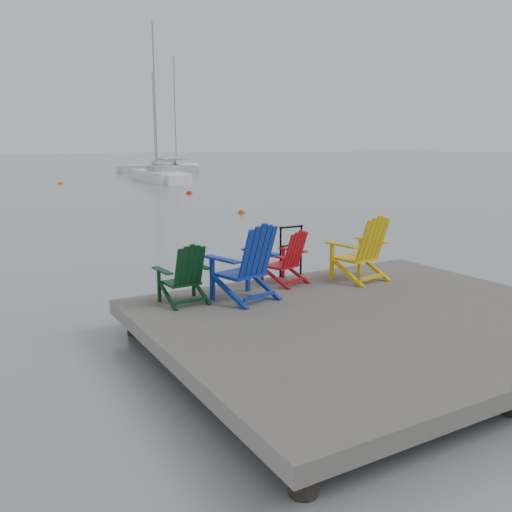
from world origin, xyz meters
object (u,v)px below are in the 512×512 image
chair_blue (247,262)px  buoy_c (189,194)px  chair_red (287,257)px  chair_yellow (363,248)px  sailboat_far (160,169)px  sailboat_near (159,177)px  buoy_d (61,184)px  handrail (291,246)px  chair_green (185,273)px  sailboat_mid (175,168)px  buoy_a (242,213)px

chair_blue → buoy_c: bearing=55.0°
chair_red → chair_yellow: 1.34m
chair_yellow → sailboat_far: sailboat_far is taller
chair_blue → sailboat_near: bearing=58.0°
chair_red → buoy_d: bearing=67.0°
handrail → chair_blue: bearing=-145.4°
buoy_c → buoy_d: size_ratio=0.96×
chair_green → chair_yellow: bearing=-6.8°
chair_yellow → chair_green: bearing=168.9°
buoy_c → sailboat_near: bearing=78.0°
chair_yellow → sailboat_mid: (15.73, 48.39, -0.71)m
handrail → chair_yellow: chair_yellow is taller
handrail → buoy_d: bearing=86.1°
sailboat_near → sailboat_far: size_ratio=1.20×
chair_yellow → sailboat_far: (13.45, 46.88, -0.71)m
sailboat_near → handrail: bearing=-102.5°
sailboat_near → buoy_a: (-4.26, -21.54, -0.35)m
chair_green → sailboat_near: sailboat_near is taller
chair_green → chair_blue: 0.94m
buoy_c → handrail: bearing=-108.5°
sailboat_mid → sailboat_far: size_ratio=1.19×
handrail → sailboat_near: size_ratio=0.07×
chair_blue → sailboat_near: size_ratio=0.09×
sailboat_far → handrail: bearing=-171.1°
chair_red → buoy_d: (2.69, 34.46, -0.96)m
buoy_a → chair_yellow: bearing=-109.7°
buoy_d → handrail: bearing=-93.9°
sailboat_mid → buoy_a: 37.25m
buoy_a → buoy_d: size_ratio=0.81×
buoy_a → buoy_d: buoy_d is taller
handrail → chair_blue: 1.75m
chair_red → buoy_c: chair_red is taller
chair_green → buoy_c: size_ratio=2.38×
handrail → chair_yellow: bearing=-46.9°
chair_red → chair_yellow: size_ratio=0.81×
chair_green → chair_red: size_ratio=0.99×
buoy_a → buoy_c: (1.71, 9.58, 0.00)m
chair_green → chair_blue: (0.88, -0.30, 0.13)m
sailboat_far → buoy_a: sailboat_far is taller
chair_yellow → buoy_d: 34.96m
handrail → sailboat_far: bearing=72.7°
chair_blue → buoy_c: 24.11m
chair_blue → buoy_a: size_ratio=3.63×
chair_blue → sailboat_far: 49.53m
chair_yellow → sailboat_far: 48.78m
chair_yellow → sailboat_far: size_ratio=0.11×
buoy_d → sailboat_mid: bearing=43.3°
handrail → buoy_d: (2.29, 34.00, -1.04)m
chair_red → buoy_a: size_ratio=2.84×
chair_green → sailboat_far: bearing=67.7°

